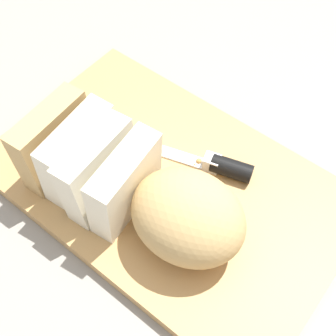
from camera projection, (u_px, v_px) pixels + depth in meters
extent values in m
plane|color=gray|center=(168.00, 189.00, 0.58)|extent=(3.00, 3.00, 0.00)
cube|color=tan|center=(168.00, 186.00, 0.57)|extent=(0.44, 0.28, 0.02)
ellipsoid|color=tan|center=(188.00, 217.00, 0.48)|extent=(0.14, 0.12, 0.10)
cube|color=#F2E8CC|center=(125.00, 184.00, 0.50)|extent=(0.05, 0.11, 0.10)
cube|color=#F2E8CC|center=(99.00, 171.00, 0.51)|extent=(0.04, 0.11, 0.10)
cube|color=#F2E8CC|center=(78.00, 153.00, 0.53)|extent=(0.05, 0.11, 0.10)
cube|color=tan|center=(54.00, 141.00, 0.54)|extent=(0.04, 0.11, 0.10)
cube|color=silver|center=(127.00, 140.00, 0.60)|extent=(0.23, 0.08, 0.00)
cylinder|color=black|center=(232.00, 169.00, 0.56)|extent=(0.06, 0.04, 0.02)
cube|color=silver|center=(212.00, 163.00, 0.57)|extent=(0.02, 0.02, 0.02)
sphere|color=tan|center=(223.00, 173.00, 0.57)|extent=(0.01, 0.01, 0.01)
sphere|color=tan|center=(195.00, 165.00, 0.58)|extent=(0.00, 0.00, 0.00)
sphere|color=tan|center=(199.00, 161.00, 0.58)|extent=(0.01, 0.01, 0.01)
sphere|color=tan|center=(166.00, 217.00, 0.53)|extent=(0.00, 0.00, 0.00)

